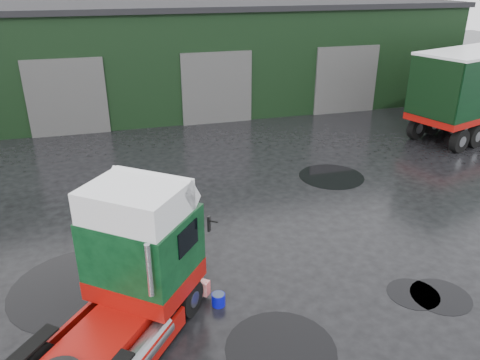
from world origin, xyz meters
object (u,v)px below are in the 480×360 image
Objects in this scene: warehouse at (196,51)px; tree_back_b at (263,24)px; wash_bucket at (218,300)px; hero_tractor at (100,292)px; tree_back_a at (73,16)px.

tree_back_b reaches higher than warehouse.
tree_back_b reaches higher than wash_bucket.
hero_tractor is at bearing -113.72° from tree_back_b.
tree_back_a is at bearing 180.00° from tree_back_b.
tree_back_a reaches higher than warehouse.
hero_tractor is 16.63× the size of wash_bucket.
tree_back_b is (8.00, 10.00, 0.59)m from warehouse.
warehouse is at bearing 80.37° from wash_bucket.
wash_bucket is at bearing -82.33° from tree_back_a.
tree_back_a is at bearing 97.67° from wash_bucket.
wash_bucket is (-3.71, -21.85, -2.99)m from warehouse.
warehouse is 5.48× the size of hero_tractor.
tree_back_a is (-4.29, 31.85, 4.58)m from wash_bucket.
hero_tractor is 3.45m from wash_bucket.
wash_bucket is at bearing 60.46° from hero_tractor.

